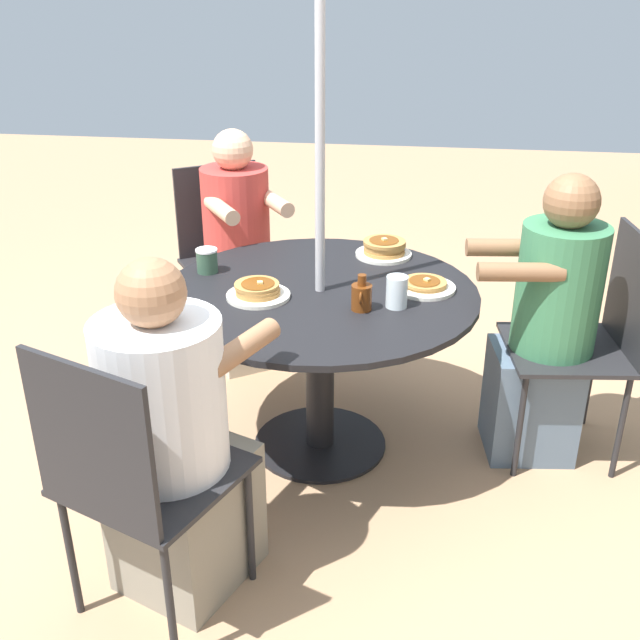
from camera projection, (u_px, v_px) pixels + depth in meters
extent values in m
plane|color=tan|center=(320.00, 444.00, 3.19)|extent=(12.00, 12.00, 0.00)
cylinder|color=black|center=(320.00, 443.00, 3.18)|extent=(0.56, 0.56, 0.01)
cylinder|color=black|center=(320.00, 374.00, 3.04)|extent=(0.12, 0.12, 0.69)
cylinder|color=black|center=(320.00, 293.00, 2.89)|extent=(1.22, 1.22, 0.02)
cylinder|color=#ADADB2|center=(320.00, 168.00, 2.68)|extent=(0.04, 0.04, 2.37)
cylinder|color=#232326|center=(157.00, 485.00, 2.57)|extent=(0.02, 0.02, 0.46)
cylinder|color=#232326|center=(250.00, 523.00, 2.39)|extent=(0.02, 0.02, 0.46)
cylinder|color=#232326|center=(71.00, 554.00, 2.26)|extent=(0.02, 0.02, 0.46)
cylinder|color=#232326|center=(170.00, 604.00, 2.09)|extent=(0.02, 0.02, 0.46)
cube|color=#232326|center=(156.00, 476.00, 2.22)|extent=(0.60, 0.60, 0.02)
cube|color=#232326|center=(90.00, 444.00, 1.95)|extent=(0.18, 0.41, 0.47)
cube|color=gray|center=(187.00, 517.00, 2.42)|extent=(0.50, 0.48, 0.46)
cylinder|color=white|center=(162.00, 398.00, 2.17)|extent=(0.38, 0.38, 0.49)
sphere|color=#A3704C|center=(151.00, 293.00, 2.03)|extent=(0.20, 0.20, 0.20)
cylinder|color=#A3704C|center=(163.00, 326.00, 2.34)|extent=(0.32, 0.18, 0.07)
cylinder|color=#A3704C|center=(242.00, 348.00, 2.20)|extent=(0.32, 0.18, 0.07)
cylinder|color=#232326|center=(520.00, 426.00, 2.90)|extent=(0.02, 0.02, 0.46)
cylinder|color=#232326|center=(500.00, 377.00, 3.25)|extent=(0.02, 0.02, 0.46)
cylinder|color=#232326|center=(621.00, 428.00, 2.89)|extent=(0.02, 0.02, 0.46)
cylinder|color=#232326|center=(590.00, 378.00, 3.24)|extent=(0.02, 0.02, 0.46)
cube|color=#232326|center=(565.00, 349.00, 2.97)|extent=(0.51, 0.51, 0.02)
cube|color=#232326|center=(632.00, 293.00, 2.86)|extent=(0.43, 0.07, 0.47)
cube|color=slate|center=(530.00, 400.00, 3.07)|extent=(0.35, 0.38, 0.46)
cylinder|color=#38754C|center=(558.00, 291.00, 2.86)|extent=(0.32, 0.32, 0.52)
sphere|color=brown|center=(572.00, 201.00, 2.71)|extent=(0.21, 0.21, 0.21)
cylinder|color=brown|center=(521.00, 272.00, 2.69)|extent=(0.11, 0.32, 0.07)
cylinder|color=brown|center=(506.00, 248.00, 2.93)|extent=(0.11, 0.32, 0.07)
cylinder|color=#232326|center=(286.00, 318.00, 3.80)|extent=(0.02, 0.02, 0.46)
cylinder|color=#232326|center=(213.00, 333.00, 3.64)|extent=(0.02, 0.02, 0.46)
cylinder|color=#232326|center=(257.00, 291.00, 4.11)|extent=(0.02, 0.02, 0.46)
cylinder|color=#232326|center=(189.00, 304.00, 3.96)|extent=(0.02, 0.02, 0.46)
cube|color=#232326|center=(234.00, 267.00, 3.78)|extent=(0.64, 0.64, 0.02)
cube|color=#232326|center=(217.00, 210.00, 3.85)|extent=(0.26, 0.37, 0.47)
cube|color=beige|center=(244.00, 318.00, 3.79)|extent=(0.45, 0.45, 0.46)
cylinder|color=#B73833|center=(236.00, 222.00, 3.62)|extent=(0.32, 0.32, 0.53)
sphere|color=#DBA884|center=(233.00, 150.00, 3.47)|extent=(0.19, 0.19, 0.19)
cylinder|color=#DBA884|center=(275.00, 202.00, 3.47)|extent=(0.28, 0.22, 0.07)
cylinder|color=#DBA884|center=(222.00, 210.00, 3.37)|extent=(0.28, 0.22, 0.07)
cylinder|color=silver|center=(383.00, 254.00, 3.22)|extent=(0.24, 0.24, 0.01)
cylinder|color=#AD7A3D|center=(384.00, 251.00, 3.22)|extent=(0.18, 0.18, 0.01)
cylinder|color=#AD7A3D|center=(384.00, 248.00, 3.21)|extent=(0.17, 0.17, 0.01)
cylinder|color=#AD7A3D|center=(385.00, 245.00, 3.21)|extent=(0.18, 0.18, 0.01)
cylinder|color=#AD7A3D|center=(384.00, 242.00, 3.20)|extent=(0.18, 0.18, 0.01)
ellipsoid|color=brown|center=(384.00, 240.00, 3.20)|extent=(0.14, 0.13, 0.00)
cube|color=#F4E084|center=(384.00, 239.00, 3.19)|extent=(0.03, 0.03, 0.01)
cylinder|color=silver|center=(258.00, 296.00, 2.82)|extent=(0.24, 0.24, 0.01)
cylinder|color=#AD7A3D|center=(258.00, 292.00, 2.81)|extent=(0.17, 0.17, 0.01)
cylinder|color=#AD7A3D|center=(258.00, 289.00, 2.80)|extent=(0.16, 0.16, 0.01)
cylinder|color=#AD7A3D|center=(257.00, 285.00, 2.80)|extent=(0.17, 0.17, 0.01)
ellipsoid|color=brown|center=(258.00, 283.00, 2.79)|extent=(0.14, 0.13, 0.00)
cube|color=#F4E084|center=(260.00, 282.00, 2.79)|extent=(0.03, 0.03, 0.01)
cylinder|color=silver|center=(424.00, 288.00, 2.89)|extent=(0.24, 0.24, 0.01)
cylinder|color=#AD7A3D|center=(426.00, 285.00, 2.88)|extent=(0.16, 0.16, 0.01)
cylinder|color=#AD7A3D|center=(425.00, 282.00, 2.88)|extent=(0.17, 0.17, 0.01)
ellipsoid|color=brown|center=(425.00, 281.00, 2.87)|extent=(0.13, 0.12, 0.00)
cube|color=#F4E084|center=(427.00, 279.00, 2.87)|extent=(0.03, 0.03, 0.01)
cylinder|color=#602D0F|center=(362.00, 297.00, 2.70)|extent=(0.08, 0.08, 0.09)
cylinder|color=#602D0F|center=(362.00, 280.00, 2.67)|extent=(0.03, 0.03, 0.04)
torus|color=#602D0F|center=(361.00, 298.00, 2.66)|extent=(0.05, 0.01, 0.05)
cylinder|color=#33513D|center=(207.00, 262.00, 3.04)|extent=(0.09, 0.09, 0.09)
cylinder|color=white|center=(206.00, 250.00, 3.02)|extent=(0.09, 0.09, 0.01)
cylinder|color=silver|center=(397.00, 292.00, 2.72)|extent=(0.08, 0.08, 0.12)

